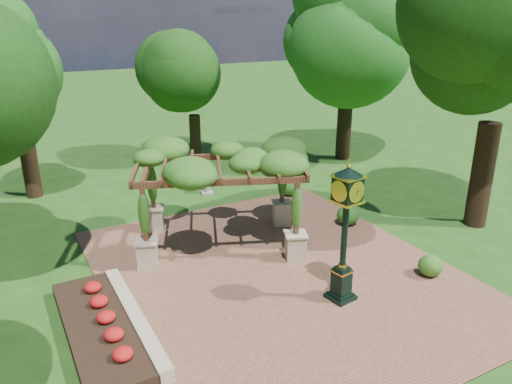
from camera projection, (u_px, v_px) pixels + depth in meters
name	position (u px, v px, depth m)	size (l,w,h in m)	color
ground	(297.00, 289.00, 14.41)	(120.00, 120.00, 0.00)	#1E4714
brick_plaza	(279.00, 274.00, 15.23)	(10.00, 12.00, 0.04)	brown
border_wall	(135.00, 319.00, 12.69)	(0.35, 5.00, 0.40)	#C6B793
flower_bed	(99.00, 330.00, 12.30)	(1.50, 5.00, 0.36)	red
pedestal_clock	(345.00, 222.00, 13.12)	(0.87, 0.87, 3.90)	black
pergola	(219.00, 166.00, 16.25)	(6.29, 5.17, 3.41)	#C1B48F
sundial	(207.00, 185.00, 21.87)	(0.58, 0.58, 0.90)	#979890
shrub_front	(430.00, 266.00, 15.00)	(0.73, 0.73, 0.66)	#2F631C
shrub_mid	(348.00, 215.00, 18.58)	(0.82, 0.82, 0.73)	#215417
shrub_back	(290.00, 187.00, 21.54)	(0.81, 0.81, 0.73)	#25661D
tree_west_far	(13.00, 61.00, 19.71)	(3.46, 3.46, 8.36)	black
tree_north	(193.00, 80.00, 25.83)	(3.90, 3.90, 6.10)	#342414
tree_east_far	(350.00, 26.00, 24.91)	(5.48, 5.48, 10.00)	black
tree_east_near	(505.00, 34.00, 16.47)	(4.59, 4.59, 10.02)	black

